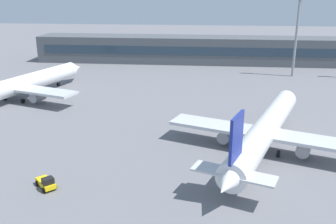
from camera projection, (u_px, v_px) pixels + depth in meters
ground_plane at (202, 128)px, 72.37m from camera, size 400.00×400.00×0.00m
terminal_building at (205, 50)px, 132.76m from camera, size 116.74×12.13×9.00m
airplane_near at (266, 129)px, 62.35m from camera, size 31.25×43.63×11.23m
airplane_mid at (20, 85)px, 89.79m from camera, size 32.05×44.87×11.45m
baggage_tug_yellow at (46, 183)px, 50.67m from camera, size 3.59×3.63×1.75m
floodlight_tower_east at (297, 30)px, 109.83m from camera, size 3.20×0.80×23.23m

